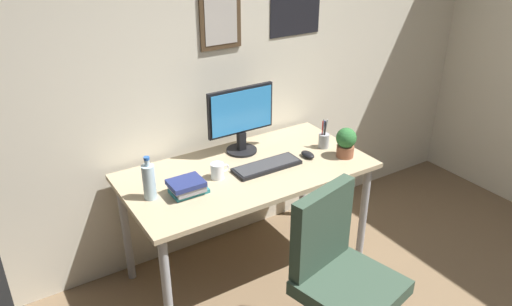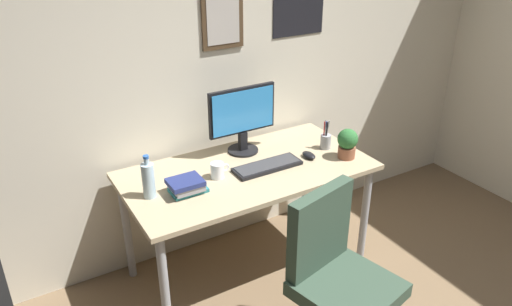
# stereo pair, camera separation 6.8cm
# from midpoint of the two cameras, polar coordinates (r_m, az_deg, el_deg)

# --- Properties ---
(wall_back) EXTENTS (4.40, 0.10, 2.60)m
(wall_back) POSITION_cam_midpoint_polar(r_m,az_deg,el_deg) (3.27, -3.31, 10.70)
(wall_back) COLOR beige
(wall_back) RESTS_ON ground_plane
(desk) EXTENTS (1.51, 0.78, 0.76)m
(desk) POSITION_cam_midpoint_polar(r_m,az_deg,el_deg) (3.05, -1.64, -3.17)
(desk) COLOR tan
(desk) RESTS_ON ground_plane
(office_chair) EXTENTS (0.58, 0.58, 0.95)m
(office_chair) POSITION_cam_midpoint_polar(r_m,az_deg,el_deg) (2.62, 8.78, -13.22)
(office_chair) COLOR #334738
(office_chair) RESTS_ON ground_plane
(monitor) EXTENTS (0.46, 0.20, 0.43)m
(monitor) POSITION_cam_midpoint_polar(r_m,az_deg,el_deg) (3.13, -2.38, 4.15)
(monitor) COLOR black
(monitor) RESTS_ON desk
(keyboard) EXTENTS (0.43, 0.15, 0.03)m
(keyboard) POSITION_cam_midpoint_polar(r_m,az_deg,el_deg) (3.01, 0.62, -1.51)
(keyboard) COLOR black
(keyboard) RESTS_ON desk
(computer_mouse) EXTENTS (0.06, 0.11, 0.04)m
(computer_mouse) POSITION_cam_midpoint_polar(r_m,az_deg,el_deg) (3.15, 5.39, -0.18)
(computer_mouse) COLOR black
(computer_mouse) RESTS_ON desk
(water_bottle) EXTENTS (0.07, 0.07, 0.25)m
(water_bottle) POSITION_cam_midpoint_polar(r_m,az_deg,el_deg) (2.73, -12.97, -3.20)
(water_bottle) COLOR silver
(water_bottle) RESTS_ON desk
(coffee_mug_near) EXTENTS (0.12, 0.08, 0.09)m
(coffee_mug_near) POSITION_cam_midpoint_polar(r_m,az_deg,el_deg) (2.90, -5.11, -2.06)
(coffee_mug_near) COLOR white
(coffee_mug_near) RESTS_ON desk
(potted_plant) EXTENTS (0.13, 0.13, 0.19)m
(potted_plant) POSITION_cam_midpoint_polar(r_m,az_deg,el_deg) (3.16, 9.74, 1.31)
(potted_plant) COLOR brown
(potted_plant) RESTS_ON desk
(pen_cup) EXTENTS (0.07, 0.07, 0.20)m
(pen_cup) POSITION_cam_midpoint_polar(r_m,az_deg,el_deg) (3.28, 7.26, 1.51)
(pen_cup) COLOR #9EA0A5
(pen_cup) RESTS_ON desk
(book_stack_left) EXTENTS (0.21, 0.17, 0.08)m
(book_stack_left) POSITION_cam_midpoint_polar(r_m,az_deg,el_deg) (2.77, -8.67, -3.86)
(book_stack_left) COLOR #26727A
(book_stack_left) RESTS_ON desk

